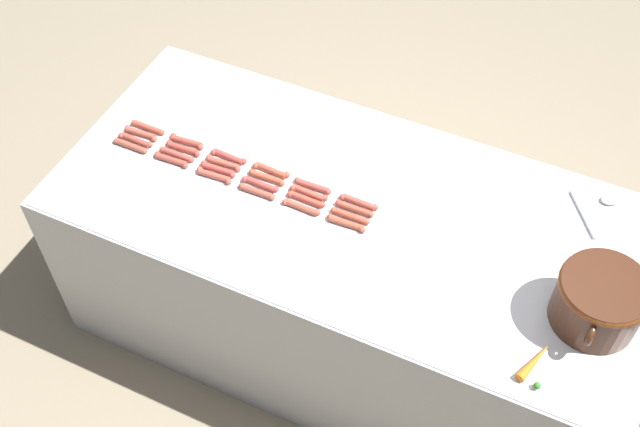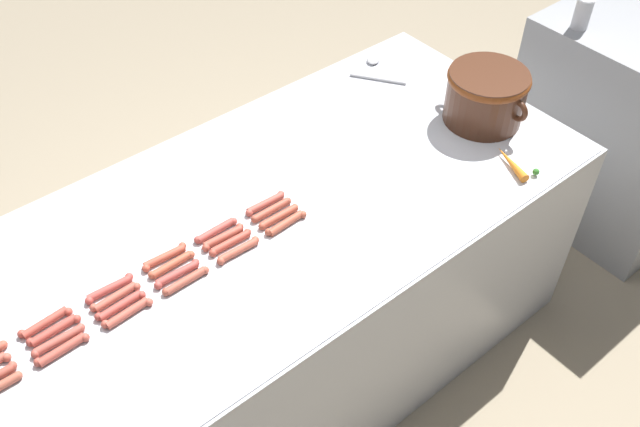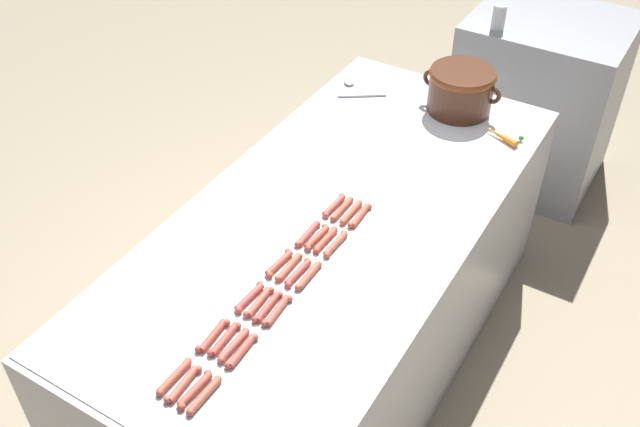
{
  "view_description": "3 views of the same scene",
  "coord_description": "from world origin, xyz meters",
  "px_view_note": "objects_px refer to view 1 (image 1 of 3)",
  "views": [
    {
      "loc": [
        1.7,
        0.66,
        3.0
      ],
      "look_at": [
        0.13,
        -0.07,
        0.91
      ],
      "focal_mm": 44.0,
      "sensor_mm": 36.0,
      "label": 1
    },
    {
      "loc": [
        1.29,
        -0.83,
        2.37
      ],
      "look_at": [
        0.13,
        0.12,
        0.86
      ],
      "focal_mm": 38.82,
      "sensor_mm": 36.0,
      "label": 2
    },
    {
      "loc": [
        0.99,
        -1.75,
        2.54
      ],
      "look_at": [
        -0.04,
        -0.04,
        0.85
      ],
      "focal_mm": 40.41,
      "sensor_mm": 36.0,
      "label": 3
    }
  ],
  "objects_px": {
    "hot_dog_17": "(350,216)",
    "hot_dog_19": "(171,160)",
    "hot_dog_20": "(214,176)",
    "serving_spoon": "(601,205)",
    "hot_dog_9": "(267,177)",
    "bean_pot": "(600,299)",
    "hot_dog_6": "(141,133)",
    "hot_dog_3": "(271,170)",
    "hot_dog_5": "(359,202)",
    "hot_dog_21": "(257,192)",
    "carrot": "(535,362)",
    "hot_dog_2": "(229,157)",
    "hot_dog_14": "(218,169)",
    "hot_dog_7": "(183,148)",
    "hot_dog_11": "(354,209)",
    "hot_dog_22": "(301,207)",
    "hot_dog_0": "(148,128)",
    "hot_dog_18": "(130,146)",
    "hot_dog_8": "(223,163)",
    "hot_dog_23": "(346,223)",
    "hot_dog_1": "(187,141)",
    "hot_dog_4": "(313,186)",
    "hot_dog_12": "(136,140)",
    "hot_dog_15": "(260,184)",
    "hot_dog_10": "(309,193)",
    "hot_dog_16": "(306,199)"
  },
  "relations": [
    {
      "from": "hot_dog_1",
      "to": "hot_dog_12",
      "type": "distance_m",
      "value": 0.2
    },
    {
      "from": "hot_dog_2",
      "to": "hot_dog_6",
      "type": "xyz_separation_m",
      "value": [
        0.03,
        -0.37,
        0.0
      ]
    },
    {
      "from": "hot_dog_1",
      "to": "hot_dog_15",
      "type": "bearing_deg",
      "value": 78.1
    },
    {
      "from": "hot_dog_5",
      "to": "hot_dog_22",
      "type": "xyz_separation_m",
      "value": [
        0.11,
        -0.18,
        0.0
      ]
    },
    {
      "from": "hot_dog_8",
      "to": "hot_dog_23",
      "type": "xyz_separation_m",
      "value": [
        0.07,
        0.53,
        0.0
      ]
    },
    {
      "from": "hot_dog_14",
      "to": "hot_dog_21",
      "type": "height_order",
      "value": "same"
    },
    {
      "from": "hot_dog_3",
      "to": "hot_dog_4",
      "type": "distance_m",
      "value": 0.17
    },
    {
      "from": "hot_dog_5",
      "to": "serving_spoon",
      "type": "height_order",
      "value": "hot_dog_5"
    },
    {
      "from": "hot_dog_0",
      "to": "hot_dog_12",
      "type": "relative_size",
      "value": 1.0
    },
    {
      "from": "hot_dog_6",
      "to": "hot_dog_3",
      "type": "bearing_deg",
      "value": 94.08
    },
    {
      "from": "hot_dog_1",
      "to": "bean_pot",
      "type": "distance_m",
      "value": 1.6
    },
    {
      "from": "hot_dog_14",
      "to": "bean_pot",
      "type": "distance_m",
      "value": 1.41
    },
    {
      "from": "hot_dog_4",
      "to": "hot_dog_22",
      "type": "height_order",
      "value": "same"
    },
    {
      "from": "hot_dog_8",
      "to": "hot_dog_10",
      "type": "height_order",
      "value": "same"
    },
    {
      "from": "hot_dog_17",
      "to": "hot_dog_19",
      "type": "height_order",
      "value": "same"
    },
    {
      "from": "hot_dog_1",
      "to": "serving_spoon",
      "type": "xyz_separation_m",
      "value": [
        -0.36,
        1.52,
        -0.0
      ]
    },
    {
      "from": "hot_dog_2",
      "to": "hot_dog_21",
      "type": "bearing_deg",
      "value": 58.25
    },
    {
      "from": "hot_dog_0",
      "to": "hot_dog_1",
      "type": "height_order",
      "value": "same"
    },
    {
      "from": "hot_dog_2",
      "to": "hot_dog_10",
      "type": "height_order",
      "value": "same"
    },
    {
      "from": "hot_dog_7",
      "to": "hot_dog_11",
      "type": "height_order",
      "value": "same"
    },
    {
      "from": "hot_dog_17",
      "to": "hot_dog_22",
      "type": "height_order",
      "value": "same"
    },
    {
      "from": "hot_dog_3",
      "to": "hot_dog_14",
      "type": "height_order",
      "value": "same"
    },
    {
      "from": "hot_dog_12",
      "to": "hot_dog_14",
      "type": "xyz_separation_m",
      "value": [
        -0.0,
        0.36,
        0.0
      ]
    },
    {
      "from": "hot_dog_5",
      "to": "hot_dog_20",
      "type": "xyz_separation_m",
      "value": [
        0.11,
        -0.54,
        0.0
      ]
    },
    {
      "from": "hot_dog_20",
      "to": "carrot",
      "type": "bearing_deg",
      "value": 78.51
    },
    {
      "from": "hot_dog_0",
      "to": "serving_spoon",
      "type": "relative_size",
      "value": 0.62
    },
    {
      "from": "hot_dog_1",
      "to": "hot_dog_11",
      "type": "xyz_separation_m",
      "value": [
        0.04,
        0.72,
        0.0
      ]
    },
    {
      "from": "hot_dog_1",
      "to": "hot_dog_20",
      "type": "relative_size",
      "value": 1.0
    },
    {
      "from": "carrot",
      "to": "hot_dog_2",
      "type": "bearing_deg",
      "value": -106.04
    },
    {
      "from": "hot_dog_5",
      "to": "hot_dog_19",
      "type": "relative_size",
      "value": 1.0
    },
    {
      "from": "hot_dog_3",
      "to": "hot_dog_20",
      "type": "distance_m",
      "value": 0.21
    },
    {
      "from": "hot_dog_11",
      "to": "hot_dog_22",
      "type": "distance_m",
      "value": 0.19
    },
    {
      "from": "hot_dog_19",
      "to": "hot_dog_10",
      "type": "bearing_deg",
      "value": 97.28
    },
    {
      "from": "hot_dog_4",
      "to": "hot_dog_11",
      "type": "relative_size",
      "value": 1.0
    },
    {
      "from": "hot_dog_20",
      "to": "serving_spoon",
      "type": "xyz_separation_m",
      "value": [
        -0.47,
        1.33,
        -0.0
      ]
    },
    {
      "from": "hot_dog_1",
      "to": "serving_spoon",
      "type": "bearing_deg",
      "value": 103.24
    },
    {
      "from": "hot_dog_23",
      "to": "hot_dog_15",
      "type": "bearing_deg",
      "value": -95.7
    },
    {
      "from": "hot_dog_11",
      "to": "hot_dog_18",
      "type": "xyz_separation_m",
      "value": [
        0.07,
        -0.9,
        0.0
      ]
    },
    {
      "from": "hot_dog_10",
      "to": "hot_dog_5",
      "type": "bearing_deg",
      "value": 101.49
    },
    {
      "from": "hot_dog_5",
      "to": "hot_dog_21",
      "type": "distance_m",
      "value": 0.37
    },
    {
      "from": "hot_dog_19",
      "to": "hot_dog_22",
      "type": "height_order",
      "value": "same"
    },
    {
      "from": "hot_dog_9",
      "to": "bean_pot",
      "type": "height_order",
      "value": "bean_pot"
    },
    {
      "from": "hot_dog_0",
      "to": "hot_dog_18",
      "type": "distance_m",
      "value": 0.11
    },
    {
      "from": "hot_dog_10",
      "to": "hot_dog_16",
      "type": "distance_m",
      "value": 0.03
    },
    {
      "from": "hot_dog_17",
      "to": "serving_spoon",
      "type": "height_order",
      "value": "hot_dog_17"
    },
    {
      "from": "hot_dog_9",
      "to": "hot_dog_3",
      "type": "bearing_deg",
      "value": -178.2
    },
    {
      "from": "hot_dog_7",
      "to": "hot_dog_17",
      "type": "height_order",
      "value": "same"
    },
    {
      "from": "carrot",
      "to": "hot_dog_21",
      "type": "bearing_deg",
      "value": -103.16
    },
    {
      "from": "hot_dog_21",
      "to": "hot_dog_19",
      "type": "bearing_deg",
      "value": -90.76
    },
    {
      "from": "hot_dog_0",
      "to": "hot_dog_1",
      "type": "distance_m",
      "value": 0.18
    }
  ]
}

